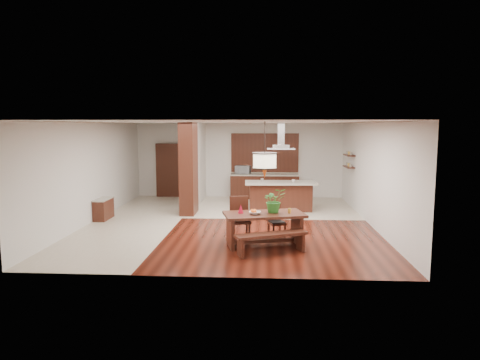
# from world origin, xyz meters

# --- Properties ---
(room_shell) EXTENTS (9.00, 9.04, 2.92)m
(room_shell) POSITION_xyz_m (0.00, 0.00, 2.06)
(room_shell) COLOR #37110A
(room_shell) RESTS_ON ground
(tile_hallway) EXTENTS (2.50, 9.00, 0.01)m
(tile_hallway) POSITION_xyz_m (-2.75, 0.00, 0.01)
(tile_hallway) COLOR beige
(tile_hallway) RESTS_ON ground
(tile_kitchen) EXTENTS (5.50, 4.00, 0.01)m
(tile_kitchen) POSITION_xyz_m (1.25, 2.50, 0.01)
(tile_kitchen) COLOR beige
(tile_kitchen) RESTS_ON ground
(soffit_band) EXTENTS (8.00, 9.00, 0.02)m
(soffit_band) POSITION_xyz_m (0.00, 0.00, 2.88)
(soffit_band) COLOR #361F0D
(soffit_band) RESTS_ON room_shell
(partition_pier) EXTENTS (0.45, 1.00, 2.90)m
(partition_pier) POSITION_xyz_m (-1.40, 1.20, 1.45)
(partition_pier) COLOR black
(partition_pier) RESTS_ON ground
(partition_stub) EXTENTS (0.18, 2.40, 2.90)m
(partition_stub) POSITION_xyz_m (-1.40, 3.30, 1.45)
(partition_stub) COLOR silver
(partition_stub) RESTS_ON ground
(hallway_console) EXTENTS (0.37, 0.88, 0.63)m
(hallway_console) POSITION_xyz_m (-3.81, 0.20, 0.32)
(hallway_console) COLOR black
(hallway_console) RESTS_ON ground
(hallway_doorway) EXTENTS (1.10, 0.20, 2.10)m
(hallway_doorway) POSITION_xyz_m (-2.70, 4.40, 1.05)
(hallway_doorway) COLOR black
(hallway_doorway) RESTS_ON ground
(rear_counter) EXTENTS (2.60, 0.62, 0.95)m
(rear_counter) POSITION_xyz_m (1.00, 4.20, 0.48)
(rear_counter) COLOR black
(rear_counter) RESTS_ON ground
(kitchen_window) EXTENTS (2.60, 0.08, 1.50)m
(kitchen_window) POSITION_xyz_m (1.00, 4.46, 1.75)
(kitchen_window) COLOR brown
(kitchen_window) RESTS_ON room_shell
(shelf_lower) EXTENTS (0.26, 0.90, 0.04)m
(shelf_lower) POSITION_xyz_m (3.87, 2.60, 1.40)
(shelf_lower) COLOR black
(shelf_lower) RESTS_ON room_shell
(shelf_upper) EXTENTS (0.26, 0.90, 0.04)m
(shelf_upper) POSITION_xyz_m (3.87, 2.60, 1.80)
(shelf_upper) COLOR black
(shelf_upper) RESTS_ON room_shell
(dining_table) EXTENTS (2.01, 1.34, 0.77)m
(dining_table) POSITION_xyz_m (1.00, -2.31, 0.57)
(dining_table) COLOR black
(dining_table) RESTS_ON ground
(dining_bench) EXTENTS (1.65, 0.96, 0.46)m
(dining_bench) POSITION_xyz_m (1.16, -2.95, 0.23)
(dining_bench) COLOR black
(dining_bench) RESTS_ON ground
(dining_chair_left) EXTENTS (0.56, 0.56, 1.06)m
(dining_chair_left) POSITION_xyz_m (0.42, -1.87, 0.53)
(dining_chair_left) COLOR black
(dining_chair_left) RESTS_ON ground
(dining_chair_right) EXTENTS (0.50, 0.50, 0.86)m
(dining_chair_right) POSITION_xyz_m (1.32, -1.65, 0.43)
(dining_chair_right) COLOR black
(dining_chair_right) RESTS_ON ground
(pendant_lantern) EXTENTS (0.64, 0.64, 1.31)m
(pendant_lantern) POSITION_xyz_m (1.00, -2.31, 2.25)
(pendant_lantern) COLOR beige
(pendant_lantern) RESTS_ON room_shell
(foliage_plant) EXTENTS (0.65, 0.61, 0.58)m
(foliage_plant) POSITION_xyz_m (1.23, -2.21, 1.06)
(foliage_plant) COLOR #297226
(foliage_plant) RESTS_ON dining_table
(fruit_bowl) EXTENTS (0.28, 0.28, 0.07)m
(fruit_bowl) POSITION_xyz_m (0.79, -2.44, 0.80)
(fruit_bowl) COLOR beige
(fruit_bowl) RESTS_ON dining_table
(napkin_cone) EXTENTS (0.16, 0.16, 0.21)m
(napkin_cone) POSITION_xyz_m (0.45, -2.33, 0.87)
(napkin_cone) COLOR red
(napkin_cone) RESTS_ON dining_table
(gold_ornament) EXTENTS (0.09, 0.09, 0.11)m
(gold_ornament) POSITION_xyz_m (1.59, -2.25, 0.82)
(gold_ornament) COLOR gold
(gold_ornament) RESTS_ON dining_table
(kitchen_island) EXTENTS (2.37, 1.12, 0.96)m
(kitchen_island) POSITION_xyz_m (1.53, 1.89, 0.49)
(kitchen_island) COLOR black
(kitchen_island) RESTS_ON ground
(range_hood) EXTENTS (0.90, 0.55, 0.87)m
(range_hood) POSITION_xyz_m (1.53, 1.90, 2.46)
(range_hood) COLOR silver
(range_hood) RESTS_ON room_shell
(island_cup) EXTENTS (0.11, 0.11, 0.09)m
(island_cup) POSITION_xyz_m (1.95, 1.81, 1.00)
(island_cup) COLOR silver
(island_cup) RESTS_ON kitchen_island
(microwave) EXTENTS (0.61, 0.46, 0.31)m
(microwave) POSITION_xyz_m (0.16, 4.22, 1.11)
(microwave) COLOR silver
(microwave) RESTS_ON rear_counter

